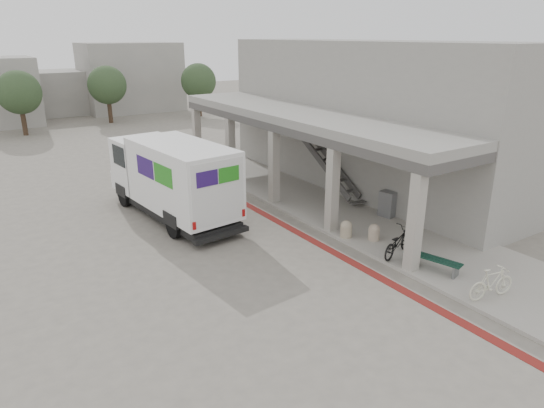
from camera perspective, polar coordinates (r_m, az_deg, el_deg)
ground at (r=17.45m, az=2.63°, el=-5.31°), size 120.00×120.00×0.00m
bike_lane_stripe at (r=19.48m, az=1.58°, el=-2.57°), size 0.35×40.00×0.01m
sidewalk at (r=19.86m, az=12.05°, el=-2.39°), size 4.40×28.00×0.12m
transit_building at (r=24.01m, az=9.84°, el=9.80°), size 7.60×17.00×7.00m
distant_backdrop at (r=49.34m, az=-26.15°, el=12.14°), size 28.00×10.00×6.50m
tree_left at (r=41.24m, az=-27.62°, el=11.53°), size 3.20×3.20×4.80m
tree_mid at (r=44.48m, az=-18.83°, el=13.09°), size 3.20×3.20×4.80m
tree_right at (r=46.25m, az=-8.64°, el=14.08°), size 3.20×3.20×4.80m
fedex_truck at (r=20.33m, az=-11.75°, el=3.14°), size 3.09×7.84×3.26m
bench at (r=16.39m, az=18.33°, el=-6.38°), size 0.89×1.89×0.43m
bollard_near at (r=18.16m, az=11.92°, el=-3.24°), size 0.41×0.41×0.62m
bollard_far at (r=18.23m, az=8.73°, el=-2.89°), size 0.43×0.43×0.65m
utility_cabinet at (r=20.57m, az=13.46°, el=0.02°), size 0.58×0.71×1.06m
bicycle_black at (r=17.06m, az=14.55°, el=-4.36°), size 1.92×1.14×0.96m
bicycle_cream at (r=15.28m, az=24.44°, el=-8.45°), size 1.64×0.75×0.95m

